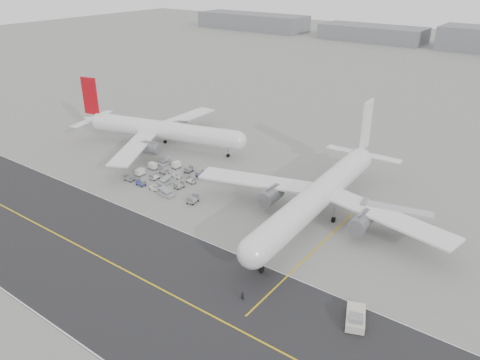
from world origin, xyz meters
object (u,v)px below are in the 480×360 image
Objects in this scene: pushback_tug at (356,318)px; jet_bridge at (397,215)px; airliner_b at (320,194)px; airliner_a at (160,130)px; ground_crew_a at (243,296)px.

pushback_tug is 29.98m from jet_bridge.
airliner_b is at bearing -176.71° from jet_bridge.
jet_bridge is at bearing 76.93° from pushback_tug.
jet_bridge is at bearing -109.45° from airliner_a.
ground_crew_a is at bearing 178.10° from pushback_tug.
airliner_a is 84.94m from pushback_tug.
airliner_b is 15.95m from jet_bridge.
jet_bridge is (72.68, -6.13, -1.50)m from airliner_a.
pushback_tug is at bearing -94.29° from jet_bridge.
pushback_tug is at bearing -54.53° from airliner_b.
airliner_b is 7.59× the size of pushback_tug.
ground_crew_a is at bearing -139.35° from airliner_a.
jet_bridge is (15.24, 4.33, -1.88)m from airliner_b.
jet_bridge reaches higher than pushback_tug.
airliner_a is 73.21m from ground_crew_a.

